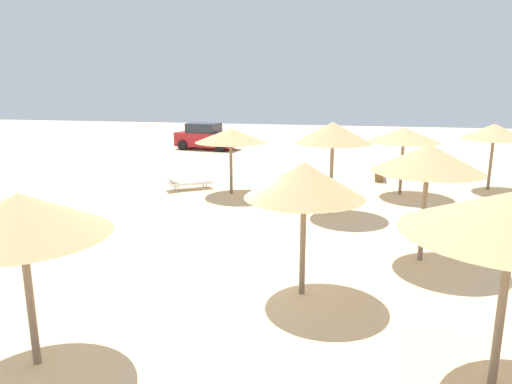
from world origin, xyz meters
The scene contains 12 objects.
ground_plane centered at (0.00, 0.00, 0.00)m, with size 80.00×80.00×0.00m, color beige.
parasol_0 centered at (1.97, 5.51, 2.67)m, with size 2.47×2.47×3.02m.
parasol_2 centered at (-2.01, 7.62, 2.28)m, with size 2.75×2.75×2.55m.
parasol_3 centered at (-1.91, -4.04, 2.37)m, with size 2.54×2.54×2.69m.
parasol_6 centered at (4.47, 8.83, 2.32)m, with size 2.72×2.72×2.60m.
parasol_7 centered at (4.38, 1.73, 2.51)m, with size 2.57×2.57×2.84m.
parasol_8 centered at (1.78, -0.74, 2.36)m, with size 2.36×2.36×2.72m.
parasol_9 centered at (8.04, 10.45, 2.36)m, with size 2.59×2.59×2.68m.
lounger_0 centered at (1.22, 7.13, 0.32)m, with size 1.80×1.75×0.77m.
lounger_2 centered at (-3.96, 7.94, 0.31)m, with size 1.94×1.62×0.61m.
bench_0 centered at (3.79, 11.70, 0.35)m, with size 0.44×1.51×0.49m.
parked_car centered at (-7.02, 19.70, 0.82)m, with size 4.18×2.38×1.72m.
Camera 1 is at (2.74, -9.53, 4.17)m, focal length 32.50 mm.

